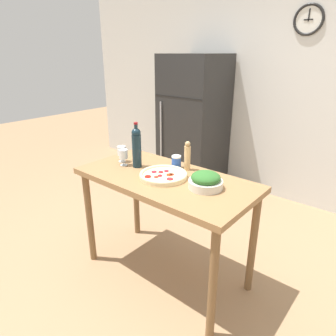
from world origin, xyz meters
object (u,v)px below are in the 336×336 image
object	(u,v)px
refrigerator	(194,123)
salad_bowl	(206,181)
wine_glass_far	(122,152)
wine_bottle	(137,147)
pepper_mill	(187,156)
homemade_pizza	(163,175)
salt_canister	(176,162)
wine_glass_near	(123,155)

from	to	relation	value
refrigerator	salad_bowl	size ratio (longest dim) A/B	7.35
salad_bowl	wine_glass_far	bearing A→B (deg)	-179.37
refrigerator	wine_glass_far	distance (m)	1.70
wine_bottle	pepper_mill	size ratio (longest dim) A/B	1.57
homemade_pizza	pepper_mill	bearing A→B (deg)	80.00
salad_bowl	homemade_pizza	size ratio (longest dim) A/B	0.66
refrigerator	wine_bottle	world-z (taller)	refrigerator
wine_glass_far	homemade_pizza	size ratio (longest dim) A/B	0.38
wine_bottle	wine_glass_far	size ratio (longest dim) A/B	2.71
wine_bottle	salad_bowl	world-z (taller)	wine_bottle
refrigerator	wine_glass_far	xyz separation A→B (m)	(0.42, -1.64, 0.10)
salad_bowl	salt_canister	bearing A→B (deg)	156.54
wine_bottle	wine_glass_far	bearing A→B (deg)	179.30
wine_bottle	homemade_pizza	size ratio (longest dim) A/B	1.03
salad_bowl	salt_canister	xyz separation A→B (m)	(-0.39, 0.17, -0.00)
wine_glass_near	wine_glass_far	size ratio (longest dim) A/B	1.00
wine_bottle	salt_canister	bearing A→B (deg)	34.69
refrigerator	homemade_pizza	distance (m)	1.91
pepper_mill	homemade_pizza	xyz separation A→B (m)	(-0.04, -0.24, -0.09)
wine_glass_near	salad_bowl	world-z (taller)	wine_glass_near
wine_glass_near	homemade_pizza	bearing A→B (deg)	1.84
wine_glass_far	salt_canister	world-z (taller)	wine_glass_far
wine_glass_near	pepper_mill	size ratio (longest dim) A/B	0.58
salt_canister	pepper_mill	bearing A→B (deg)	17.08
wine_bottle	wine_glass_far	distance (m)	0.20
salad_bowl	refrigerator	bearing A→B (deg)	127.63
wine_bottle	salad_bowl	size ratio (longest dim) A/B	1.55
homemade_pizza	salt_canister	xyz separation A→B (m)	(-0.05, 0.22, 0.03)
wine_glass_near	homemade_pizza	distance (m)	0.42
refrigerator	wine_bottle	size ratio (longest dim) A/B	4.76
pepper_mill	salad_bowl	distance (m)	0.37
wine_glass_far	salt_canister	xyz separation A→B (m)	(0.45, 0.18, -0.04)
salad_bowl	wine_glass_near	bearing A→B (deg)	-175.51
refrigerator	wine_glass_far	size ratio (longest dim) A/B	12.90
refrigerator	salad_bowl	xyz separation A→B (m)	(1.26, -1.63, 0.07)
wine_bottle	pepper_mill	bearing A→B (deg)	30.77
wine_glass_near	salad_bowl	bearing A→B (deg)	4.49
salad_bowl	pepper_mill	bearing A→B (deg)	146.99
salt_canister	salad_bowl	bearing A→B (deg)	-23.46
wine_glass_near	wine_glass_far	distance (m)	0.09
pepper_mill	homemade_pizza	world-z (taller)	pepper_mill
homemade_pizza	salt_canister	bearing A→B (deg)	101.81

